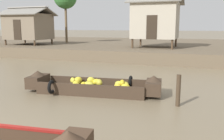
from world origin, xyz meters
TOP-DOWN VIEW (x-y plane):
  - ground_plane at (0.00, 10.00)m, footprint 300.00×300.00m
  - riverbank_strip at (0.00, 22.74)m, footprint 160.00×20.00m
  - banana_boat at (0.74, 5.30)m, footprint 5.29×2.32m
  - stilt_house_left at (-10.92, 16.21)m, footprint 4.35×3.58m
  - stilt_house_mid_left at (1.00, 17.01)m, footprint 4.18×3.68m
  - mooring_post at (3.96, 4.76)m, footprint 0.14×0.14m

SIDE VIEW (x-z plane):
  - ground_plane at x=0.00m, z-range 0.00..0.00m
  - banana_boat at x=0.74m, z-range -0.12..0.66m
  - riverbank_strip at x=0.00m, z-range 0.00..0.84m
  - mooring_post at x=3.96m, z-range 0.00..1.03m
  - stilt_house_left at x=-10.92m, z-range 0.84..4.36m
  - stilt_house_mid_left at x=1.00m, z-range 0.94..5.26m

